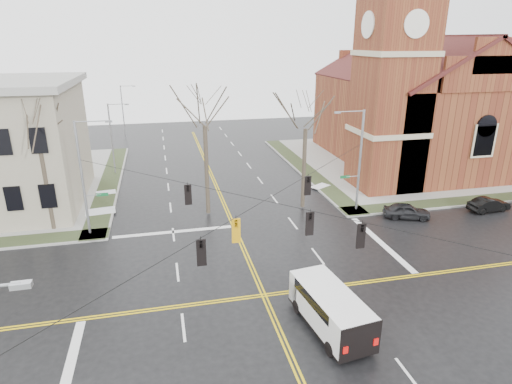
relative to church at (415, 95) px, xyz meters
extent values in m
plane|color=black|center=(-24.76, -24.78, -8.43)|extent=(120.00, 120.00, 0.00)
cube|color=gray|center=(0.24, 0.22, -8.36)|extent=(30.00, 30.00, 0.15)
cube|color=#2D381E|center=(-13.56, 0.22, -8.28)|extent=(2.00, 30.00, 0.02)
cube|color=#2D381E|center=(0.24, -13.58, -8.28)|extent=(30.00, 2.00, 0.02)
cube|color=#2D381E|center=(-35.96, 0.22, -8.28)|extent=(2.00, 30.00, 0.02)
cube|color=gold|center=(-24.88, -24.78, -8.43)|extent=(0.12, 100.00, 0.01)
cube|color=gold|center=(-24.64, -24.78, -8.43)|extent=(0.12, 100.00, 0.01)
cube|color=gold|center=(-24.76, -24.90, -8.43)|extent=(100.00, 0.12, 0.01)
cube|color=gold|center=(-24.76, -24.66, -8.43)|extent=(100.00, 0.12, 0.01)
cube|color=silver|center=(-29.76, -14.28, -8.43)|extent=(9.50, 0.50, 0.01)
cube|color=silver|center=(-14.26, -19.78, -8.43)|extent=(0.50, 9.50, 0.01)
cube|color=maroon|center=(-7.76, -7.78, 1.57)|extent=(6.00, 6.00, 20.00)
cylinder|color=silver|center=(-7.76, -10.83, 7.57)|extent=(2.40, 0.15, 2.40)
cylinder|color=silver|center=(-10.81, -7.78, 7.57)|extent=(0.15, 2.40, 2.40)
cube|color=maroon|center=(1.24, 1.22, -3.43)|extent=(18.00, 24.00, 10.00)
cube|color=maroon|center=(-7.96, -4.78, -6.23)|extent=(2.00, 5.00, 4.40)
cylinder|color=gray|center=(-13.26, -13.28, -3.78)|extent=(0.20, 0.20, 9.00)
cylinder|color=gray|center=(-13.86, -13.28, -5.13)|extent=(1.20, 0.06, 0.06)
cube|color=#0F592A|center=(-14.56, -13.28, -5.13)|extent=(0.90, 0.04, 0.25)
cylinder|color=gray|center=(-14.46, -13.28, 0.62)|extent=(2.40, 0.08, 0.08)
cube|color=gray|center=(-15.66, -13.28, 0.57)|extent=(0.50, 0.22, 0.15)
cylinder|color=gray|center=(-36.26, -13.28, -3.78)|extent=(0.20, 0.20, 9.00)
cylinder|color=gray|center=(-35.66, -13.28, -5.13)|extent=(1.20, 0.06, 0.06)
cube|color=#0F592A|center=(-34.96, -13.28, -5.13)|extent=(0.90, 0.04, 0.25)
cylinder|color=gray|center=(-35.06, -13.28, 0.62)|extent=(2.40, 0.08, 0.08)
cube|color=gray|center=(-33.86, -13.28, 0.57)|extent=(0.50, 0.22, 0.15)
cube|color=gray|center=(-33.86, -36.28, 0.57)|extent=(0.50, 0.22, 0.15)
cylinder|color=black|center=(-24.76, -24.78, -2.23)|extent=(23.02, 23.02, 0.03)
cylinder|color=black|center=(-24.76, -24.78, -2.23)|extent=(23.02, 23.02, 0.03)
imported|color=black|center=(-28.76, -28.78, -2.98)|extent=(0.21, 0.26, 1.30)
imported|color=black|center=(-20.76, -20.78, -2.98)|extent=(0.21, 0.26, 1.30)
imported|color=#CF910C|center=(-26.76, -26.78, -2.98)|extent=(0.21, 0.26, 1.30)
imported|color=black|center=(-28.76, -20.78, -2.98)|extent=(0.21, 0.26, 1.30)
imported|color=black|center=(-20.76, -28.78, -2.98)|extent=(0.21, 0.26, 1.30)
imported|color=black|center=(-22.76, -26.78, -2.98)|extent=(0.21, 0.26, 1.30)
cylinder|color=gray|center=(-35.56, 3.22, -4.33)|extent=(0.16, 0.16, 8.00)
cylinder|color=gray|center=(-34.56, 3.22, -0.43)|extent=(2.00, 0.07, 0.07)
cube|color=gray|center=(-33.56, 3.22, -0.48)|extent=(0.45, 0.20, 0.13)
cylinder|color=gray|center=(-35.56, 23.22, -4.33)|extent=(0.16, 0.16, 8.00)
cylinder|color=gray|center=(-34.56, 23.22, -0.43)|extent=(2.00, 0.07, 0.07)
cube|color=gray|center=(-33.56, 23.22, -0.48)|extent=(0.45, 0.20, 0.13)
cube|color=white|center=(-22.08, -28.63, -7.14)|extent=(2.92, 5.93, 1.83)
cube|color=white|center=(-22.38, -26.28, -7.41)|extent=(2.31, 1.24, 1.29)
cube|color=black|center=(-22.43, -25.91, -6.82)|extent=(1.99, 0.39, 0.86)
cube|color=black|center=(-22.10, -28.41, -6.55)|extent=(2.71, 4.13, 0.59)
cube|color=#B70C0A|center=(-22.53, -31.61, -7.36)|extent=(0.27, 0.11, 0.37)
cube|color=#B70C0A|center=(-20.87, -31.40, -7.36)|extent=(0.27, 0.11, 0.37)
cube|color=black|center=(-22.08, -28.63, -8.08)|extent=(2.98, 5.99, 0.11)
cylinder|color=black|center=(-23.30, -26.89, -8.05)|extent=(0.38, 0.80, 0.77)
cylinder|color=black|center=(-21.34, -26.63, -8.05)|extent=(0.38, 0.80, 0.77)
cylinder|color=black|center=(-22.81, -30.62, -8.05)|extent=(0.38, 0.80, 0.77)
cylinder|color=black|center=(-20.85, -30.37, -8.05)|extent=(0.38, 0.80, 0.77)
imported|color=black|center=(-9.77, -15.92, -7.76)|extent=(4.24, 2.82, 1.34)
imported|color=black|center=(-1.63, -16.11, -7.80)|extent=(3.96, 1.67, 1.27)
cylinder|color=#31281F|center=(-39.25, -11.71, -4.70)|extent=(0.36, 0.36, 7.16)
cylinder|color=#31281F|center=(-26.52, -11.17, -4.38)|extent=(0.36, 0.36, 7.81)
cylinder|color=#31281F|center=(-17.85, -11.67, -4.65)|extent=(0.36, 0.36, 7.26)
camera|label=1|loc=(-30.23, -46.54, 6.32)|focal=30.00mm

